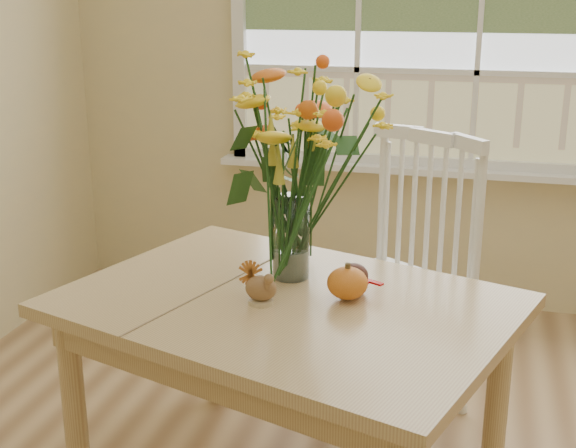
# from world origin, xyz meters

# --- Properties ---
(wall_back) EXTENTS (4.00, 0.02, 2.70)m
(wall_back) POSITION_xyz_m (0.00, 2.25, 1.35)
(wall_back) COLOR beige
(wall_back) RESTS_ON floor
(dining_table) EXTENTS (1.46, 1.23, 0.67)m
(dining_table) POSITION_xyz_m (-0.47, 0.56, 0.57)
(dining_table) COLOR tan
(dining_table) RESTS_ON floor
(windsor_chair) EXTENTS (0.64, 0.63, 1.02)m
(windsor_chair) POSITION_xyz_m (-0.18, 1.19, 0.57)
(windsor_chair) COLOR white
(windsor_chair) RESTS_ON floor
(flower_vase) EXTENTS (0.53, 0.53, 0.63)m
(flower_vase) POSITION_xyz_m (-0.50, 0.73, 1.05)
(flower_vase) COLOR white
(flower_vase) RESTS_ON dining_table
(pumpkin) EXTENTS (0.12, 0.12, 0.09)m
(pumpkin) POSITION_xyz_m (-0.30, 0.59, 0.71)
(pumpkin) COLOR #C96317
(pumpkin) RESTS_ON dining_table
(turkey_figurine) EXTENTS (0.09, 0.07, 0.11)m
(turkey_figurine) POSITION_xyz_m (-0.53, 0.51, 0.71)
(turkey_figurine) COLOR #CCB78C
(turkey_figurine) RESTS_ON dining_table
(dark_gourd) EXTENTS (0.13, 0.08, 0.08)m
(dark_gourd) POSITION_xyz_m (-0.29, 0.68, 0.70)
(dark_gourd) COLOR #38160F
(dark_gourd) RESTS_ON dining_table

